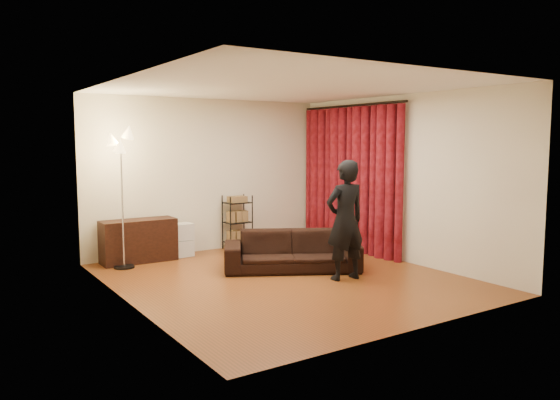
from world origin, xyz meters
TOP-DOWN VIEW (x-y plane):
  - floor at (0.00, 0.00)m, footprint 5.00×5.00m
  - ceiling at (0.00, 0.00)m, footprint 5.00×5.00m
  - wall_back at (0.00, 2.50)m, footprint 5.00×0.00m
  - wall_front at (0.00, -2.50)m, footprint 5.00×0.00m
  - wall_left at (-2.25, 0.00)m, footprint 0.00×5.00m
  - wall_right at (2.25, 0.00)m, footprint 0.00×5.00m
  - curtain_rod at (2.15, 1.12)m, footprint 0.04×2.65m
  - curtain at (2.13, 1.12)m, footprint 0.22×2.65m
  - sofa at (0.38, 0.39)m, footprint 2.17×1.68m
  - person at (0.69, -0.48)m, footprint 0.65×0.45m
  - media_cabinet at (-1.39, 2.23)m, footprint 1.19×0.45m
  - storage_boxes at (-0.64, 2.23)m, footprint 0.35×0.28m
  - wire_shelf at (0.47, 2.28)m, footprint 0.46×0.33m
  - floor_lamp at (-1.73, 1.92)m, footprint 0.43×0.43m

SIDE VIEW (x-z plane):
  - floor at x=0.00m, z-range 0.00..0.00m
  - storage_boxes at x=-0.64m, z-range 0.00..0.57m
  - sofa at x=0.38m, z-range 0.00..0.60m
  - media_cabinet at x=-1.39m, z-range 0.00..0.69m
  - wire_shelf at x=0.47m, z-range 0.00..0.98m
  - person at x=0.69m, z-range 0.00..1.70m
  - floor_lamp at x=-1.73m, z-range 0.00..2.10m
  - curtain at x=2.13m, z-range 0.00..2.55m
  - wall_back at x=0.00m, z-range -1.15..3.85m
  - wall_front at x=0.00m, z-range -1.15..3.85m
  - wall_left at x=-2.25m, z-range -1.15..3.85m
  - wall_right at x=2.25m, z-range -1.15..3.85m
  - curtain_rod at x=2.15m, z-range 2.56..2.60m
  - ceiling at x=0.00m, z-range 2.70..2.70m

